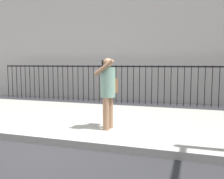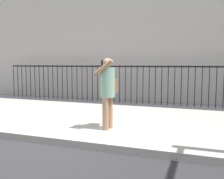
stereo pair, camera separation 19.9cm
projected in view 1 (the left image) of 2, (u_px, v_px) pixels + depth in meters
The scene contains 4 objects.
ground_plane at pixel (48, 145), 5.17m from camera, with size 60.00×60.00×0.00m, color #28282B.
sidewalk at pixel (90, 119), 7.24m from camera, with size 28.00×4.40×0.15m, color #9E9B93.
iron_fence at pixel (125, 79), 10.64m from camera, with size 12.03×0.04×1.60m.
pedestrian_on_phone at pixel (108, 88), 5.82m from camera, with size 0.48×0.68×1.64m.
Camera 1 is at (2.82, -4.36, 1.67)m, focal length 40.47 mm.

